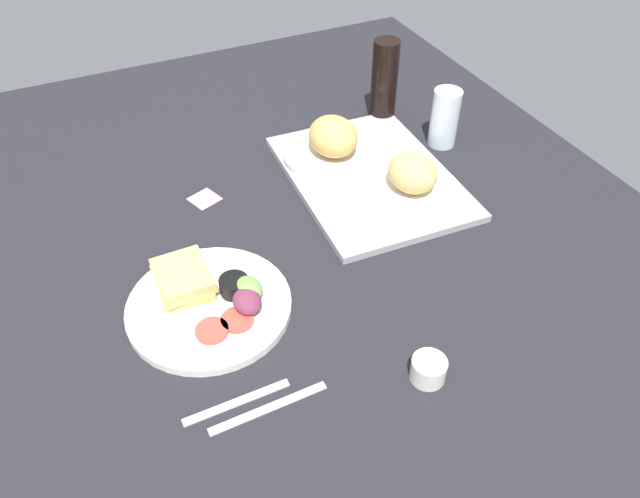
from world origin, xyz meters
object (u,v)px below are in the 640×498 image
at_px(drinking_glass, 445,118).
at_px(espresso_cup, 428,369).
at_px(plate_with_salad, 210,300).
at_px(bread_plate_far, 413,180).
at_px(sticky_note, 205,199).
at_px(soda_bottle, 384,81).
at_px(fork, 237,402).
at_px(serving_tray, 370,177).
at_px(knife, 269,408).
at_px(bread_plate_near, 332,143).

relative_size(drinking_glass, espresso_cup, 2.45).
bearing_deg(plate_with_salad, bread_plate_far, 103.35).
xyz_separation_m(bread_plate_far, espresso_cup, (0.40, -0.22, -0.03)).
bearing_deg(espresso_cup, sticky_note, -162.82).
height_order(soda_bottle, fork, soda_bottle).
xyz_separation_m(serving_tray, fork, (0.42, -0.46, -0.01)).
xyz_separation_m(serving_tray, sticky_note, (-0.09, -0.35, -0.01)).
xyz_separation_m(fork, knife, (0.03, 0.04, 0.00)).
bearing_deg(sticky_note, drinking_glass, 86.95).
bearing_deg(serving_tray, knife, -42.91).
bearing_deg(drinking_glass, plate_with_salad, -67.73).
height_order(bread_plate_far, drinking_glass, drinking_glass).
bearing_deg(bread_plate_near, serving_tray, 26.72).
relative_size(serving_tray, plate_with_salad, 1.57).
bearing_deg(drinking_glass, espresso_cup, -35.23).
bearing_deg(sticky_note, bread_plate_far, 64.89).
height_order(plate_with_salad, drinking_glass, drinking_glass).
height_order(plate_with_salad, sticky_note, plate_with_salad).
height_order(serving_tray, bread_plate_near, bread_plate_near).
relative_size(bread_plate_near, knife, 1.13).
height_order(bread_plate_near, fork, bread_plate_near).
height_order(bread_plate_near, espresso_cup, bread_plate_near).
bearing_deg(bread_plate_far, fork, -57.52).
height_order(espresso_cup, sticky_note, espresso_cup).
relative_size(bread_plate_far, espresso_cup, 3.52).
bearing_deg(serving_tray, sticky_note, -104.14).
distance_m(bread_plate_near, knife, 0.66).
bearing_deg(knife, fork, 142.11).
bearing_deg(espresso_cup, plate_with_salad, -137.70).
height_order(serving_tray, bread_plate_far, bread_plate_far).
distance_m(serving_tray, fork, 0.62).
xyz_separation_m(serving_tray, plate_with_salad, (0.21, -0.43, 0.01)).
bearing_deg(bread_plate_far, sticky_note, -115.11).
relative_size(plate_with_salad, drinking_glass, 2.10).
bearing_deg(plate_with_salad, serving_tray, 116.07).
relative_size(bread_plate_near, plate_with_salad, 0.75).
bearing_deg(knife, drinking_glass, 37.23).
relative_size(drinking_glass, soda_bottle, 0.68).
relative_size(fork, knife, 0.89).
height_order(fork, sticky_note, fork).
xyz_separation_m(plate_with_salad, knife, (0.24, 0.02, -0.01)).
height_order(plate_with_salad, knife, plate_with_salad).
relative_size(bread_plate_near, drinking_glass, 1.57).
xyz_separation_m(plate_with_salad, espresso_cup, (0.29, 0.26, 0.00)).
xyz_separation_m(plate_with_salad, fork, (0.21, -0.02, -0.01)).
height_order(bread_plate_far, soda_bottle, soda_bottle).
distance_m(fork, sticky_note, 0.52).
xyz_separation_m(bread_plate_near, fork, (0.51, -0.41, -0.05)).
height_order(bread_plate_far, sticky_note, bread_plate_far).
distance_m(soda_bottle, knife, 0.89).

